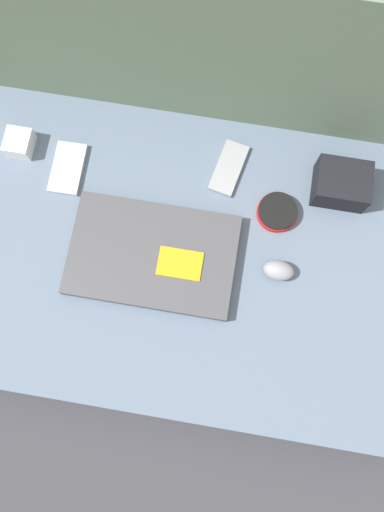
% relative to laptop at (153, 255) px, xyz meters
% --- Properties ---
extents(ground_plane, '(8.00, 8.00, 0.00)m').
position_rel_laptop_xyz_m(ground_plane, '(0.08, 0.01, -0.16)').
color(ground_plane, '#38383D').
extents(couch_seat, '(1.01, 0.65, 0.14)m').
position_rel_laptop_xyz_m(couch_seat, '(0.08, 0.01, -0.09)').
color(couch_seat, slate).
rests_on(couch_seat, ground_plane).
extents(couch_backrest, '(1.01, 0.20, 0.55)m').
position_rel_laptop_xyz_m(couch_backrest, '(0.08, 0.43, 0.11)').
color(couch_backrest, '#60755B').
rests_on(couch_backrest, ground_plane).
extents(laptop, '(0.34, 0.22, 0.03)m').
position_rel_laptop_xyz_m(laptop, '(0.00, 0.00, 0.00)').
color(laptop, '#47474C').
rests_on(laptop, couch_seat).
extents(computer_mouse, '(0.07, 0.04, 0.04)m').
position_rel_laptop_xyz_m(computer_mouse, '(0.26, 0.01, 0.00)').
color(computer_mouse, gray).
rests_on(computer_mouse, couch_seat).
extents(speaker_puck, '(0.09, 0.09, 0.02)m').
position_rel_laptop_xyz_m(speaker_puck, '(0.24, 0.14, -0.00)').
color(speaker_puck, red).
rests_on(speaker_puck, couch_seat).
extents(phone_silver, '(0.08, 0.13, 0.01)m').
position_rel_laptop_xyz_m(phone_silver, '(0.13, 0.22, -0.01)').
color(phone_silver, '#99999E').
rests_on(phone_silver, couch_seat).
extents(phone_black, '(0.07, 0.12, 0.01)m').
position_rel_laptop_xyz_m(phone_black, '(-0.22, 0.16, -0.01)').
color(phone_black, '#B7B7BC').
rests_on(phone_black, couch_seat).
extents(camera_pouch, '(0.11, 0.09, 0.07)m').
position_rel_laptop_xyz_m(camera_pouch, '(0.36, 0.21, 0.02)').
color(camera_pouch, black).
rests_on(camera_pouch, couch_seat).
extents(charger_brick, '(0.05, 0.06, 0.04)m').
position_rel_laptop_xyz_m(charger_brick, '(-0.33, 0.20, 0.01)').
color(charger_brick, silver).
rests_on(charger_brick, couch_seat).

